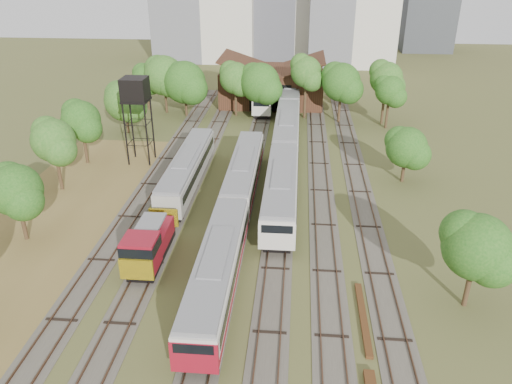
# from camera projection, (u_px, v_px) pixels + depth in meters

# --- Properties ---
(ground) EXTENTS (240.00, 240.00, 0.00)m
(ground) POSITION_uv_depth(u_px,v_px,m) (233.00, 368.00, 29.71)
(ground) COLOR #475123
(ground) RESTS_ON ground
(dry_grass_patch) EXTENTS (14.00, 60.00, 0.04)m
(dry_grass_patch) POSITION_uv_depth(u_px,v_px,m) (14.00, 274.00, 38.27)
(dry_grass_patch) COLOR brown
(dry_grass_patch) RESTS_ON ground
(tracks) EXTENTS (24.60, 80.00, 0.19)m
(tracks) POSITION_uv_depth(u_px,v_px,m) (257.00, 188.00, 52.16)
(tracks) COLOR #4C473D
(tracks) RESTS_ON ground
(railcar_red_set) EXTENTS (2.80, 34.58, 3.45)m
(railcar_red_set) POSITION_uv_depth(u_px,v_px,m) (233.00, 213.00, 43.35)
(railcar_red_set) COLOR black
(railcar_red_set) RESTS_ON ground
(railcar_green_set) EXTENTS (3.01, 52.08, 3.72)m
(railcar_green_set) POSITION_uv_depth(u_px,v_px,m) (287.00, 131.00, 62.72)
(railcar_green_set) COLOR black
(railcar_green_set) RESTS_ON ground
(railcar_rear) EXTENTS (2.80, 16.08, 3.45)m
(railcar_rear) POSITION_uv_depth(u_px,v_px,m) (265.00, 95.00, 79.24)
(railcar_rear) COLOR black
(railcar_rear) RESTS_ON ground
(shunter_locomotive) EXTENTS (2.56, 8.10, 3.35)m
(shunter_locomotive) POSITION_uv_depth(u_px,v_px,m) (148.00, 246.00, 39.02)
(shunter_locomotive) COLOR black
(shunter_locomotive) RESTS_ON ground
(old_grey_coach) EXTENTS (2.70, 18.00, 3.33)m
(old_grey_coach) POSITION_uv_depth(u_px,v_px,m) (188.00, 169.00, 52.23)
(old_grey_coach) COLOR black
(old_grey_coach) RESTS_ON ground
(water_tower) EXTENTS (2.85, 2.85, 9.89)m
(water_tower) POSITION_uv_depth(u_px,v_px,m) (135.00, 92.00, 55.30)
(water_tower) COLOR black
(water_tower) RESTS_ON ground
(rail_pile_far) EXTENTS (0.46, 7.43, 0.24)m
(rail_pile_far) POSITION_uv_depth(u_px,v_px,m) (363.00, 318.00, 33.58)
(rail_pile_far) COLOR #543118
(rail_pile_far) RESTS_ON ground
(maintenance_shed) EXTENTS (16.45, 11.55, 7.58)m
(maintenance_shed) POSITION_uv_depth(u_px,v_px,m) (272.00, 85.00, 80.51)
(maintenance_shed) COLOR #392114
(maintenance_shed) RESTS_ON ground
(tree_band_left) EXTENTS (6.97, 64.80, 9.01)m
(tree_band_left) POSITION_uv_depth(u_px,v_px,m) (59.00, 146.00, 48.43)
(tree_band_left) COLOR #382616
(tree_band_left) RESTS_ON ground
(tree_band_far) EXTENTS (37.37, 8.33, 9.01)m
(tree_band_far) POSITION_uv_depth(u_px,v_px,m) (248.00, 80.00, 72.11)
(tree_band_far) COLOR #382616
(tree_band_far) RESTS_ON ground
(tree_band_right) EXTENTS (5.08, 43.43, 7.37)m
(tree_band_right) POSITION_uv_depth(u_px,v_px,m) (419.00, 153.00, 48.71)
(tree_band_right) COLOR #382616
(tree_band_right) RESTS_ON ground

